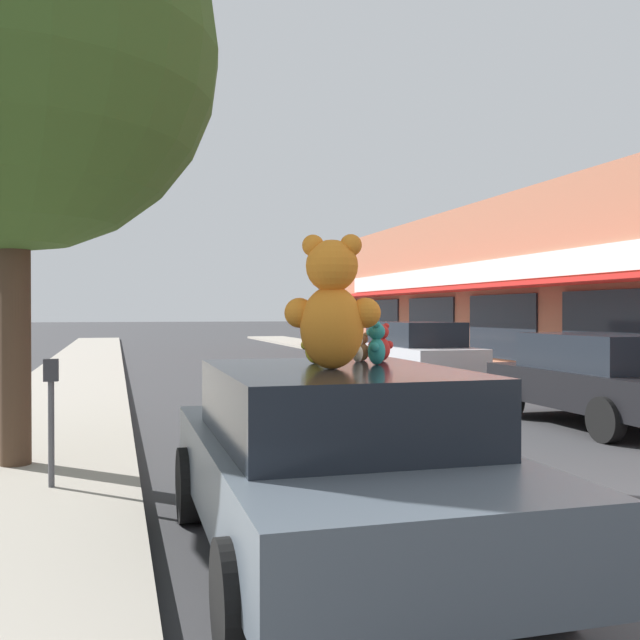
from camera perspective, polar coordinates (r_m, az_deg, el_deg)
plush_art_car at (r=5.39m, az=1.21°, el=-11.02°), size 2.12×4.23×1.45m
teddy_bear_giant at (r=5.18m, az=0.96°, el=1.27°), size 0.74×0.54×0.98m
teddy_bear_white at (r=6.03m, az=0.77°, el=-1.76°), size 0.20×0.25×0.33m
teddy_bear_brown at (r=6.09m, az=3.44°, el=-2.16°), size 0.15×0.18×0.24m
teddy_bear_red at (r=6.03m, az=4.93°, el=-1.83°), size 0.24×0.16×0.32m
teddy_bear_yellow at (r=5.73m, az=-0.38°, el=-1.81°), size 0.25×0.22×0.35m
teddy_bear_teal at (r=5.60m, az=4.53°, el=-1.92°), size 0.20×0.26×0.34m
teddy_bear_cream at (r=5.92m, az=3.01°, el=-2.30°), size 0.13×0.17×0.23m
parked_car_far_center at (r=12.50m, az=21.77°, el=-4.25°), size 2.12×4.11×1.50m
parked_car_far_right at (r=18.83m, az=7.92°, el=-2.47°), size 2.02×4.34×1.60m
street_tree at (r=9.29m, az=-23.31°, el=19.34°), size 4.62×4.62×7.05m
parking_meter at (r=7.59m, az=-20.71°, el=-6.41°), size 0.14×0.10×1.27m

